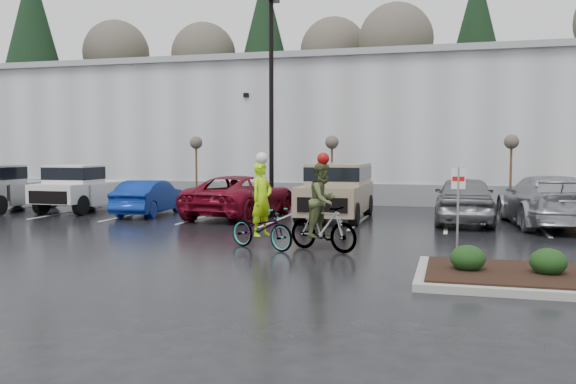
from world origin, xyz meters
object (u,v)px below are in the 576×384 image
(suv_tan, at_px, (336,192))
(car_far_silver, at_px, (546,201))
(lamppost, at_px, (271,78))
(cyclist_olive, at_px, (323,216))
(cyclist_hivis, at_px, (262,219))
(pickup_silver, at_px, (10,187))
(fire_lane_sign, at_px, (458,204))
(car_red, at_px, (241,196))
(sapling_west, at_px, (196,146))
(sapling_mid, at_px, (332,146))
(sapling_east, at_px, (511,146))
(car_blue, at_px, (150,197))
(pallet_stack_a, at_px, (571,195))
(pickup_white, at_px, (87,187))
(car_grey, at_px, (464,199))

(suv_tan, height_order, car_far_silver, suv_tan)
(lamppost, xyz_separation_m, cyclist_olive, (4.51, -10.50, -4.78))
(cyclist_hivis, bearing_deg, pickup_silver, 87.90)
(fire_lane_sign, relative_size, cyclist_hivis, 0.87)
(car_red, distance_m, suv_tan, 3.69)
(sapling_west, relative_size, fire_lane_sign, 1.45)
(sapling_mid, height_order, sapling_east, same)
(sapling_mid, height_order, car_red, sapling_mid)
(car_blue, distance_m, car_red, 3.74)
(lamppost, distance_m, sapling_east, 10.48)
(pallet_stack_a, relative_size, car_blue, 0.32)
(car_red, relative_size, car_far_silver, 0.96)
(sapling_west, relative_size, car_blue, 0.76)
(car_blue, relative_size, car_red, 0.74)
(pickup_silver, xyz_separation_m, cyclist_hivis, (13.31, -6.75, -0.21))
(lamppost, bearing_deg, suv_tan, -44.38)
(pickup_white, distance_m, cyclist_olive, 13.93)
(sapling_east, distance_m, suv_tan, 8.04)
(sapling_west, xyz_separation_m, fire_lane_sign, (11.80, -12.80, -1.32))
(pickup_silver, bearing_deg, pallet_stack_a, 14.34)
(fire_lane_sign, bearing_deg, sapling_east, 80.25)
(pickup_silver, relative_size, suv_tan, 1.02)
(sapling_mid, distance_m, car_blue, 8.27)
(sapling_east, height_order, car_blue, sapling_east)
(sapling_mid, height_order, suv_tan, sapling_mid)
(car_far_silver, height_order, cyclist_hivis, cyclist_hivis)
(fire_lane_sign, bearing_deg, pallet_stack_a, 71.19)
(sapling_mid, distance_m, pickup_silver, 13.89)
(pickup_silver, xyz_separation_m, car_far_silver, (21.14, 0.19, -0.12))
(suv_tan, bearing_deg, cyclist_olive, -82.14)
(fire_lane_sign, height_order, car_far_silver, fire_lane_sign)
(fire_lane_sign, relative_size, pickup_white, 0.42)
(fire_lane_sign, xyz_separation_m, car_grey, (0.29, 8.31, -0.56))
(pickup_silver, bearing_deg, suv_tan, 1.62)
(car_grey, bearing_deg, suv_tan, -1.08)
(pickup_silver, xyz_separation_m, car_red, (10.25, 0.27, -0.19))
(sapling_west, height_order, fire_lane_sign, sapling_west)
(cyclist_hivis, bearing_deg, pickup_white, 78.05)
(pickup_white, xyz_separation_m, cyclist_olive, (11.76, -7.48, -0.07))
(pallet_stack_a, bearing_deg, car_red, -156.16)
(sapling_mid, xyz_separation_m, cyclist_hivis, (0.41, -11.60, -1.96))
(pallet_stack_a, height_order, pickup_white, pickup_white)
(fire_lane_sign, bearing_deg, cyclist_olive, 158.44)
(sapling_mid, xyz_separation_m, car_red, (-2.64, -4.59, -1.93))
(cyclist_hivis, height_order, cyclist_olive, cyclist_hivis)
(lamppost, xyz_separation_m, sapling_mid, (2.50, 1.00, -2.96))
(sapling_mid, bearing_deg, car_far_silver, -29.48)
(pickup_white, bearing_deg, car_red, -4.56)
(sapling_east, relative_size, pickup_white, 0.62)
(fire_lane_sign, relative_size, pickup_silver, 0.42)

